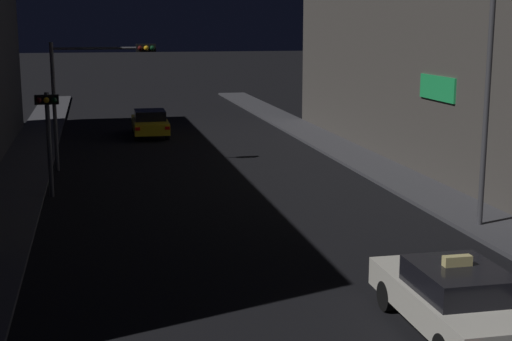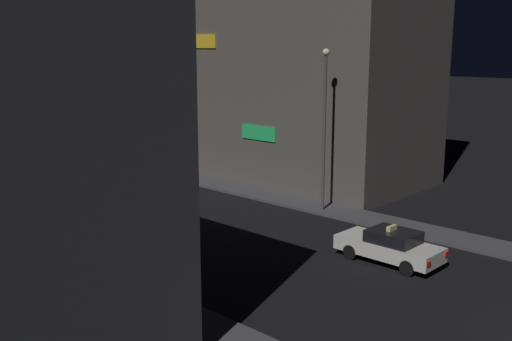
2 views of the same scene
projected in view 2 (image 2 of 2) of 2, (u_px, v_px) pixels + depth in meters
The scene contains 8 objects.
sidewalk_right at pixel (177, 175), 41.83m from camera, with size 2.22×59.03×0.13m, color #424247.
building_facade_right at pixel (250, 30), 42.85m from camera, with size 9.50×26.16×20.05m.
taxi at pixel (390, 246), 25.04m from camera, with size 1.85×4.47×1.62m.
far_car at pixel (10, 169), 40.48m from camera, with size 1.87×4.48×1.42m.
traffic_light_overhead at pixel (26, 144), 31.97m from camera, with size 4.22×0.42×5.22m.
traffic_light_left_kerb at pixel (42, 184), 27.94m from camera, with size 0.80×0.42×3.66m.
sign_pole_left at pixel (129, 234), 21.20m from camera, with size 0.62×0.10×3.85m.
street_lamp_near_block at pixel (325, 117), 31.75m from camera, with size 0.39×0.39×8.67m.
Camera 2 is at (-18.78, -4.54, 8.97)m, focal length 41.98 mm.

